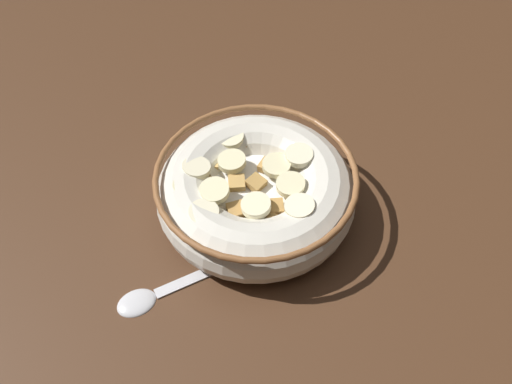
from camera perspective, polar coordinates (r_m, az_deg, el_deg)
name	(u,v)px	position (r cm, az deg, el deg)	size (l,w,h in cm)	color
ground_plane	(256,217)	(56.23, 0.00, -2.56)	(106.82, 106.82, 2.00)	#472B19
cereal_bowl	(256,191)	(52.96, -0.02, 0.07)	(19.01, 19.01, 6.09)	silver
spoon	(158,292)	(50.87, -10.01, -10.03)	(8.76, 11.74, 0.80)	silver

